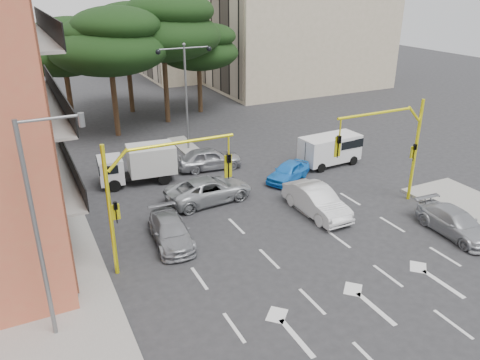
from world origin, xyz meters
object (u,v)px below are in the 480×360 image
at_px(signal_mast_right, 393,141).
at_px(car_white_hatch, 316,201).
at_px(car_silver_cross_a, 209,189).
at_px(car_silver_cross_b, 209,158).
at_px(street_lamp_center, 185,78).
at_px(car_silver_parked, 455,223).
at_px(box_truck_a, 138,165).
at_px(van_white, 330,150).
at_px(signal_mast_left, 150,186).
at_px(car_silver_wagon, 171,231).
at_px(car_blue_compact, 288,171).
at_px(street_lamp_left, 41,220).

bearing_deg(signal_mast_right, car_white_hatch, 168.09).
height_order(car_silver_cross_a, car_silver_cross_b, car_silver_cross_b).
bearing_deg(street_lamp_center, car_silver_parked, -67.28).
bearing_deg(car_silver_parked, box_truck_a, 136.38).
height_order(car_silver_cross_a, car_silver_parked, car_silver_cross_a).
xyz_separation_m(street_lamp_center, car_silver_parked, (7.60, -18.15, -4.78)).
bearing_deg(van_white, car_silver_cross_a, -83.00).
relative_size(signal_mast_left, street_lamp_center, 0.77).
bearing_deg(car_silver_cross_b, box_truck_a, 99.36).
bearing_deg(street_lamp_center, car_silver_cross_a, -102.91).
distance_m(car_silver_wagon, car_silver_parked, 14.35).
distance_m(signal_mast_left, car_blue_compact, 12.30).
bearing_deg(car_blue_compact, car_silver_wagon, -93.65).
distance_m(signal_mast_left, van_white, 16.29).
bearing_deg(street_lamp_center, car_silver_cross_b, -91.26).
xyz_separation_m(car_silver_cross_a, car_silver_parked, (9.66, -9.16, -0.07)).
relative_size(car_white_hatch, car_silver_parked, 1.06).
bearing_deg(street_lamp_left, car_blue_compact, 29.72).
height_order(signal_mast_left, street_lamp_center, street_lamp_center).
bearing_deg(car_silver_cross_a, car_silver_wagon, 130.54).
bearing_deg(car_silver_cross_a, street_lamp_left, 126.50).
distance_m(car_blue_compact, car_silver_cross_b, 5.60).
relative_size(car_silver_wagon, car_silver_cross_a, 0.83).
bearing_deg(signal_mast_left, car_white_hatch, 5.38).
bearing_deg(car_white_hatch, signal_mast_left, -175.31).
relative_size(signal_mast_right, van_white, 1.42).
distance_m(car_white_hatch, car_silver_cross_b, 9.22).
distance_m(signal_mast_left, street_lamp_left, 5.46).
xyz_separation_m(car_white_hatch, car_blue_compact, (1.07, 4.67, -0.15)).
distance_m(street_lamp_left, car_silver_parked, 19.36).
bearing_deg(car_blue_compact, street_lamp_center, 176.13).
relative_size(street_lamp_left, car_silver_wagon, 1.88).
xyz_separation_m(car_silver_wagon, car_silver_cross_a, (3.54, 3.54, 0.09)).
relative_size(signal_mast_left, car_silver_wagon, 1.41).
height_order(car_white_hatch, car_silver_wagon, car_white_hatch).
xyz_separation_m(street_lamp_center, car_silver_wagon, (-5.60, -12.53, -4.81)).
bearing_deg(street_lamp_left, signal_mast_right, 9.39).
xyz_separation_m(signal_mast_left, car_blue_compact, (10.48, 5.55, -3.27)).
bearing_deg(car_blue_compact, street_lamp_left, -87.65).
xyz_separation_m(car_white_hatch, van_white, (5.16, 5.83, 0.29)).
distance_m(street_lamp_left, car_silver_cross_b, 17.38).
bearing_deg(car_silver_parked, car_blue_compact, 115.54).
height_order(street_lamp_left, street_lamp_center, street_lamp_left).
relative_size(car_blue_compact, car_silver_cross_a, 0.71).
relative_size(street_lamp_left, car_blue_compact, 2.20).
bearing_deg(street_lamp_left, street_lamp_center, 56.41).
xyz_separation_m(street_lamp_center, car_silver_cross_a, (-2.06, -8.99, -4.72)).
distance_m(car_white_hatch, car_blue_compact, 4.79).
distance_m(signal_mast_right, car_silver_parked, 5.32).
bearing_deg(car_silver_wagon, street_lamp_center, 71.69).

